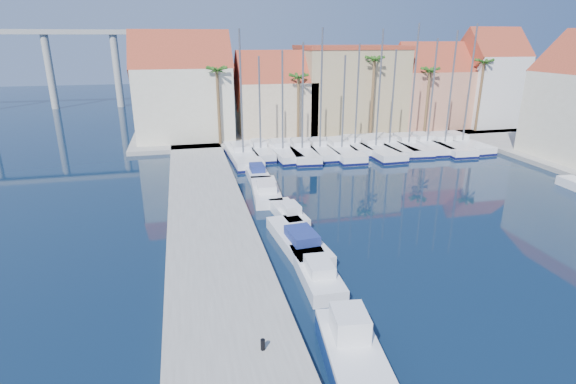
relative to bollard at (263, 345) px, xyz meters
name	(u,v)px	position (x,y,z in m)	size (l,w,h in m)	color
ground	(458,367)	(7.82, -2.34, -0.75)	(260.00, 260.00, 0.00)	black
quay_west	(214,245)	(-1.18, 11.16, -0.50)	(6.00, 77.00, 0.50)	gray
shore_north	(328,131)	(17.82, 45.66, -0.50)	(54.00, 16.00, 0.50)	gray
bollard	(263,345)	(0.00, 0.00, 0.00)	(0.20, 0.20, 0.50)	black
fishing_boat	(355,361)	(3.42, -1.85, 0.01)	(2.93, 6.76, 2.29)	navy
motorboat_west_0	(317,271)	(4.16, 5.92, -0.24)	(2.07, 5.99, 1.40)	white
motorboat_west_1	(299,240)	(4.21, 10.18, -0.24)	(2.90, 7.38, 1.40)	white
motorboat_west_2	(289,213)	(4.69, 14.96, -0.24)	(2.12, 5.27, 1.40)	white
motorboat_west_3	(266,191)	(3.96, 20.42, -0.24)	(2.80, 7.00, 1.40)	white
motorboat_west_4	(256,172)	(4.13, 26.25, -0.24)	(1.95, 5.85, 1.40)	white
sailboat_0	(242,155)	(3.68, 33.21, -0.16)	(3.28, 11.05, 13.89)	white
sailboat_1	(260,150)	(5.96, 34.75, -0.16)	(2.27, 8.32, 11.13)	white
sailboat_2	(281,151)	(8.34, 33.93, -0.17)	(3.16, 9.76, 11.75)	white
sailboat_3	(301,150)	(10.64, 33.64, -0.17)	(3.69, 10.82, 12.58)	white
sailboat_4	(318,149)	(12.77, 33.74, -0.13)	(2.49, 9.19, 14.04)	white
sailboat_5	(340,149)	(15.19, 33.04, -0.19)	(3.08, 10.83, 11.20)	white
sailboat_6	(353,145)	(17.45, 34.50, -0.13)	(2.72, 8.45, 12.38)	white
sailboat_7	(373,147)	(19.41, 33.10, -0.17)	(3.36, 11.74, 13.93)	white
sailboat_8	(387,145)	(21.56, 33.96, -0.18)	(3.60, 10.83, 11.76)	white
sailboat_9	(407,144)	(24.02, 33.58, -0.14)	(3.52, 10.39, 14.56)	white
sailboat_10	(425,143)	(26.55, 33.67, -0.16)	(3.25, 10.31, 12.95)	white
sailboat_11	(442,144)	(28.47, 32.93, -0.17)	(3.38, 11.31, 13.80)	white
sailboat_12	(459,142)	(31.03, 33.17, -0.15)	(3.20, 10.54, 14.54)	white
building_0	(183,91)	(-2.18, 44.66, 5.77)	(12.30, 9.00, 13.50)	beige
building_1	(275,98)	(9.82, 44.66, 4.55)	(10.30, 8.00, 11.00)	#C6B18C
building_2	(349,88)	(20.82, 45.66, 5.51)	(14.20, 10.20, 11.50)	tan
building_3	(429,89)	(32.82, 44.66, 5.11)	(10.30, 8.00, 12.00)	tan
building_4	(488,81)	(41.82, 43.66, 6.22)	(8.30, 8.00, 14.00)	white
palm_0	(217,73)	(1.82, 39.66, 8.33)	(2.60, 2.60, 10.15)	brown
palm_1	(298,79)	(11.82, 39.66, 7.39)	(2.60, 2.60, 9.15)	brown
palm_2	(375,62)	(21.82, 39.66, 9.27)	(2.60, 2.60, 11.15)	brown
palm_3	(430,73)	(29.82, 39.66, 7.86)	(2.60, 2.60, 9.65)	brown
palm_4	(484,65)	(37.82, 39.66, 8.80)	(2.60, 2.60, 10.65)	brown
viaduct	(17,53)	(-31.25, 79.66, 9.50)	(48.00, 2.20, 14.45)	#9E9E99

